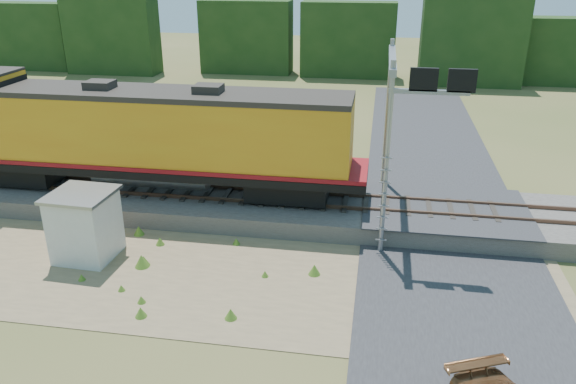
# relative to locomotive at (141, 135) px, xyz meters

# --- Properties ---
(ground) EXTENTS (140.00, 140.00, 0.00)m
(ground) POSITION_rel_locomotive_xyz_m (6.56, -6.00, -3.47)
(ground) COLOR #475123
(ground) RESTS_ON ground
(ballast) EXTENTS (70.00, 5.00, 0.80)m
(ballast) POSITION_rel_locomotive_xyz_m (6.56, -0.00, -3.07)
(ballast) COLOR slate
(ballast) RESTS_ON ground
(rails) EXTENTS (70.00, 1.54, 0.16)m
(rails) POSITION_rel_locomotive_xyz_m (6.56, -0.00, -2.59)
(rails) COLOR brown
(rails) RESTS_ON ballast
(dirt_shoulder) EXTENTS (26.00, 8.00, 0.03)m
(dirt_shoulder) POSITION_rel_locomotive_xyz_m (4.56, -5.50, -3.46)
(dirt_shoulder) COLOR #8C7754
(dirt_shoulder) RESTS_ON ground
(road) EXTENTS (7.00, 66.00, 0.86)m
(road) POSITION_rel_locomotive_xyz_m (13.56, -5.26, -3.38)
(road) COLOR #38383A
(road) RESTS_ON ground
(tree_line_north) EXTENTS (130.00, 3.00, 6.50)m
(tree_line_north) POSITION_rel_locomotive_xyz_m (6.56, 32.00, -0.40)
(tree_line_north) COLOR #183513
(tree_line_north) RESTS_ON ground
(weed_clumps) EXTENTS (15.00, 6.20, 0.56)m
(weed_clumps) POSITION_rel_locomotive_xyz_m (3.06, -5.90, -3.47)
(weed_clumps) COLOR #4D7722
(weed_clumps) RESTS_ON ground
(locomotive) EXTENTS (19.73, 3.01, 5.09)m
(locomotive) POSITION_rel_locomotive_xyz_m (0.00, 0.00, 0.00)
(locomotive) COLOR black
(locomotive) RESTS_ON rails
(shed) EXTENTS (2.38, 2.38, 2.69)m
(shed) POSITION_rel_locomotive_xyz_m (-0.34, -5.05, -2.11)
(shed) COLOR silver
(shed) RESTS_ON ground
(signal_gantry) EXTENTS (2.98, 6.20, 7.53)m
(signal_gantry) POSITION_rel_locomotive_xyz_m (11.25, -0.68, 2.14)
(signal_gantry) COLOR gray
(signal_gantry) RESTS_ON ground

